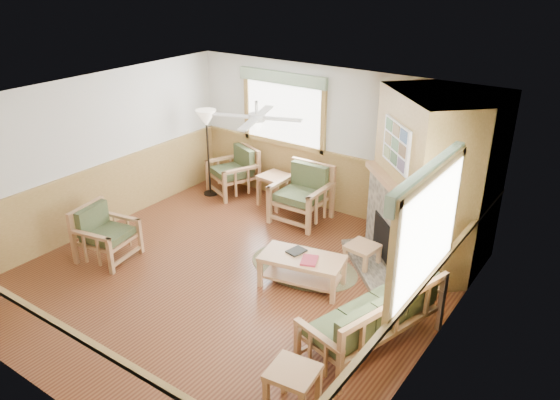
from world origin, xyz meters
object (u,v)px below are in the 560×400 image
Objects in this scene: coffee_table at (302,271)px; end_table_chairs at (275,190)px; footstool at (362,256)px; end_table_sofa at (293,391)px; sofa at (373,316)px; floor_lamp_right at (405,251)px; armchair_left at (106,234)px; armchair_back_left at (233,171)px; floor_lamp_left at (208,153)px; armchair_back_right at (301,195)px.

end_table_chairs is at bearing 121.33° from coffee_table.
footstool is at bearing 51.01° from coffee_table.
end_table_sofa reaches higher than coffee_table.
floor_lamp_right is (-0.03, 0.95, 0.46)m from sofa.
end_table_chairs is (0.99, 3.20, -0.13)m from armchair_left.
armchair_back_left is 3.68m from coffee_table.
armchair_left is (-4.40, -0.49, 0.00)m from sofa.
floor_lamp_left is at bearing 163.33° from floor_lamp_right.
armchair_back_right is at bearing 150.29° from floor_lamp_right.
armchair_back_right is 1.64× the size of end_table_chairs.
footstool is 0.26× the size of floor_lamp_left.
end_table_sofa is at bearing -113.71° from armchair_left.
end_table_sofa is 1.23× the size of footstool.
armchair_left is 3.17m from coffee_table.
end_table_chairs is at bearing 13.51° from floor_lamp_left.
coffee_table is at bearing -11.75° from armchair_back_left.
armchair_left is at bearing -66.07° from armchair_back_left.
end_table_chairs is (-1.97, 2.08, 0.07)m from coffee_table.
armchair_back_left is 0.53× the size of floor_lamp_right.
end_table_sofa is 3.15m from footstool.
floor_lamp_left reaches higher than footstool.
floor_lamp_right is (3.38, -1.76, 0.58)m from end_table_chairs.
footstool is (3.51, -1.13, -0.27)m from armchair_back_left.
sofa is at bearing -59.10° from footstool.
floor_lamp_left reaches higher than end_table_chairs.
floor_lamp_left is (-0.34, -0.33, 0.41)m from armchair_back_left.
floor_lamp_right reaches higher than armchair_left.
armchair_back_right is 3.41m from armchair_left.
armchair_left is at bearing -161.80° from floor_lamp_right.
floor_lamp_right is at bearing -162.50° from sofa.
armchair_back_right is 1.83× the size of end_table_sofa.
sofa is 1.85× the size of armchair_back_right.
floor_lamp_left is at bearing 168.34° from footstool.
end_table_sofa is at bearing -21.60° from armchair_back_left.
armchair_back_left is 3.70m from footstool.
end_table_chairs is at bearing 155.33° from footstool.
footstool is 1.32m from floor_lamp_right.
footstool is (1.69, -0.86, -0.31)m from armchair_back_right.
end_table_sofa is (2.45, -3.91, -0.23)m from armchair_back_right.
floor_lamp_left is (-3.85, 0.79, 0.68)m from footstool.
armchair_back_right is at bearing -19.55° from end_table_chairs.
floor_lamp_right reaches higher than coffee_table.
armchair_back_right is at bearing 122.06° from end_table_sofa.
footstool is (-0.95, 1.58, -0.24)m from sofa.
armchair_left is at bearing -67.85° from sofa.
end_table_sofa is at bearing -52.45° from end_table_chairs.
end_table_chairs is at bearing 127.55° from end_table_sofa.
armchair_back_left is at bearing 162.19° from footstool.
footstool is at bearing -133.25° from sofa.
armchair_left is 0.73× the size of coffee_table.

